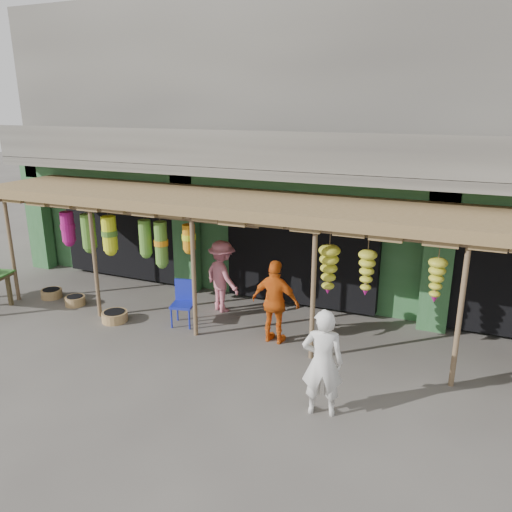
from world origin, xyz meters
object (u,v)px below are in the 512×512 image
at_px(person_vendor, 276,302).
at_px(blue_chair, 184,300).
at_px(person_front, 322,363).
at_px(person_shopper, 222,276).

bearing_deg(person_vendor, blue_chair, 2.56).
xyz_separation_m(person_front, person_vendor, (-1.53, 2.00, -0.01)).
height_order(blue_chair, person_shopper, person_shopper).
distance_m(blue_chair, person_vendor, 2.17).
distance_m(person_front, person_vendor, 2.52).
distance_m(person_front, person_shopper, 4.42).
xyz_separation_m(blue_chair, person_shopper, (0.45, 0.97, 0.29)).
distance_m(blue_chair, person_front, 4.22).
distance_m(person_vendor, person_shopper, 1.98).
relative_size(person_front, person_vendor, 1.01).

